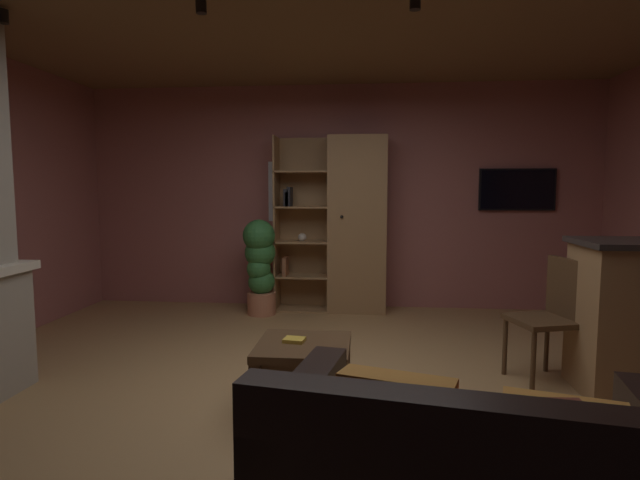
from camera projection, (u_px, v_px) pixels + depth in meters
name	position (u px, v px, depth m)	size (l,w,h in m)	color
floor	(314.00, 399.00, 3.50)	(6.09, 5.58, 0.02)	#A37A4C
wall_back	(339.00, 197.00, 6.16)	(6.21, 0.06, 2.66)	#9E5B56
window_pane_back	(293.00, 192.00, 6.17)	(0.61, 0.01, 0.72)	white
bookshelf_cabinet	(349.00, 225.00, 5.91)	(1.29, 0.41, 2.03)	#997047
coffee_table	(304.00, 357.00, 3.26)	(0.59, 0.60, 0.45)	#4C331E
table_book_0	(294.00, 340.00, 3.28)	(0.13, 0.11, 0.02)	gold
dining_chair	(552.00, 311.00, 3.76)	(0.52, 0.52, 0.92)	#4C331E
potted_floor_plant	(260.00, 263.00, 5.77)	(0.36, 0.39, 1.09)	#B77051
wall_mounted_tv	(517.00, 190.00, 5.89)	(0.86, 0.06, 0.48)	black
track_light_spot_0	(4.00, 17.00, 3.44)	(0.07, 0.07, 0.09)	black
track_light_spot_1	(201.00, 6.00, 3.24)	(0.07, 0.07, 0.09)	black
track_light_spot_2	(415.00, 2.00, 3.17)	(0.07, 0.07, 0.09)	black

